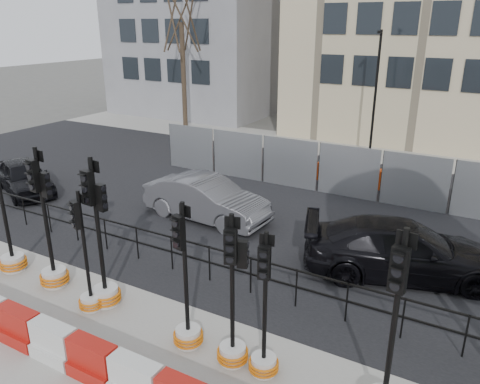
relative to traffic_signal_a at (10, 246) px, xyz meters
The scene contains 21 objects.
ground 5.07m from the traffic_signal_a, 10.64° to the left, with size 120.00×120.00×0.00m, color #51514C.
sidewalk_near 5.40m from the traffic_signal_a, 22.79° to the right, with size 40.00×6.00×0.02m, color gray.
road 9.36m from the traffic_signal_a, 58.10° to the left, with size 40.00×14.00×0.03m, color black.
sidewalk_far 17.65m from the traffic_signal_a, 73.75° to the left, with size 40.00×4.00×0.02m, color gray.
building_grey 25.42m from the traffic_signal_a, 111.59° to the left, with size 11.00×9.06×14.00m.
kerb_railing 5.37m from the traffic_signal_a, 23.32° to the left, with size 18.00×0.04×1.00m.
heras_fencing 11.80m from the traffic_signal_a, 65.35° to the left, with size 14.33×1.72×2.00m.
lamp_post_far 16.99m from the traffic_signal_a, 71.14° to the left, with size 0.12×0.56×6.00m.
tree_bare_far 18.48m from the traffic_signal_a, 110.27° to the left, with size 2.00×2.00×9.00m.
barrier_row 5.29m from the traffic_signal_a, 20.79° to the right, with size 13.60×0.50×0.80m.
traffic_signal_a is the anchor object (origin of this frame).
traffic_signal_b 1.62m from the traffic_signal_a, ahead, with size 0.72×0.72×3.64m.
traffic_signal_c 3.21m from the traffic_signal_a, ahead, with size 0.58×0.58×2.95m.
traffic_signal_d 3.36m from the traffic_signal_a, ahead, with size 0.72×0.72×3.64m.
traffic_signal_e 5.92m from the traffic_signal_a, ahead, with size 0.63×0.63×3.19m.
traffic_signal_f 7.01m from the traffic_signal_a, ahead, with size 0.63×0.63×3.18m.
traffic_signal_g 7.66m from the traffic_signal_a, ahead, with size 0.59×0.59×2.97m.
traffic_signal_h 9.89m from the traffic_signal_a, ahead, with size 0.69×0.69×3.51m.
car_a 6.56m from the traffic_signal_a, 139.94° to the left, with size 4.16×2.92×1.32m, color black.
car_b 6.10m from the traffic_signal_a, 64.51° to the left, with size 4.54×1.85×1.46m, color #535359.
car_c 10.38m from the traffic_signal_a, 28.02° to the left, with size 5.50×3.61×1.48m, color black.
Camera 1 is at (5.88, -7.65, 6.34)m, focal length 35.00 mm.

